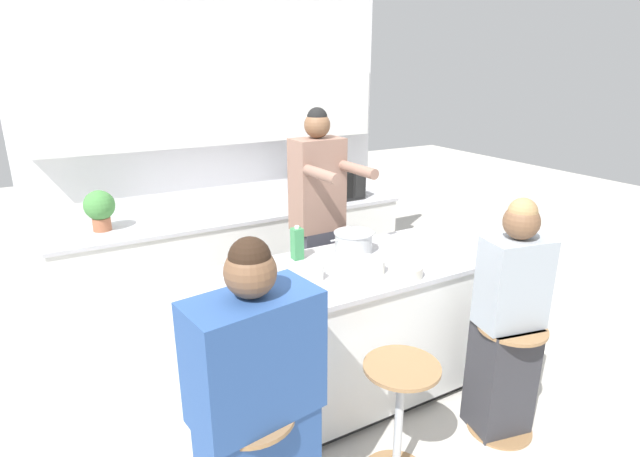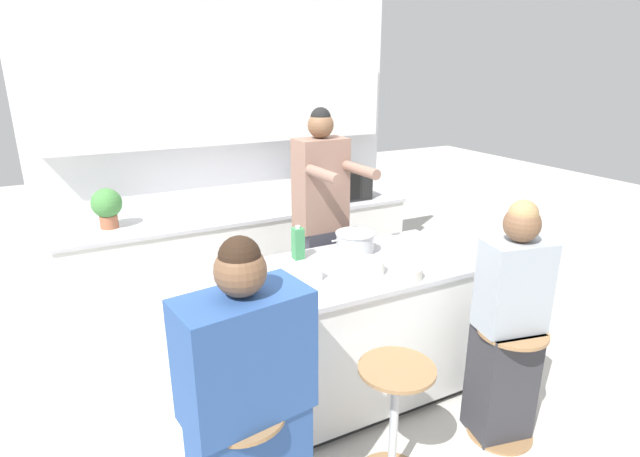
# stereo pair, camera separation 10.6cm
# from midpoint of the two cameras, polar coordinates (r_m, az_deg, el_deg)

# --- Properties ---
(ground_plane) EXTENTS (16.00, 16.00, 0.00)m
(ground_plane) POSITION_cam_midpoint_polar(r_m,az_deg,el_deg) (3.46, -0.23, -19.11)
(ground_plane) COLOR beige
(wall_back) EXTENTS (3.19, 0.22, 2.70)m
(wall_back) POSITION_cam_midpoint_polar(r_m,az_deg,el_deg) (4.51, -12.14, 10.74)
(wall_back) COLOR white
(wall_back) RESTS_ON ground_plane
(back_counter) EXTENTS (2.96, 0.68, 0.91)m
(back_counter) POSITION_cam_midpoint_polar(r_m,az_deg,el_deg) (4.47, -9.93, -3.60)
(back_counter) COLOR white
(back_counter) RESTS_ON ground_plane
(kitchen_island) EXTENTS (1.96, 0.81, 0.92)m
(kitchen_island) POSITION_cam_midpoint_polar(r_m,az_deg,el_deg) (3.20, -0.24, -12.48)
(kitchen_island) COLOR black
(kitchen_island) RESTS_ON ground_plane
(bar_stool_center) EXTENTS (0.38, 0.38, 0.70)m
(bar_stool_center) POSITION_cam_midpoint_polar(r_m,az_deg,el_deg) (2.74, 7.84, -20.64)
(bar_stool_center) COLOR #997047
(bar_stool_center) RESTS_ON ground_plane
(bar_stool_rightmost) EXTENTS (0.38, 0.38, 0.70)m
(bar_stool_rightmost) POSITION_cam_midpoint_polar(r_m,az_deg,el_deg) (3.20, 19.59, -15.35)
(bar_stool_rightmost) COLOR #997047
(bar_stool_rightmost) RESTS_ON ground_plane
(person_cooking) EXTENTS (0.38, 0.59, 1.83)m
(person_cooking) POSITION_cam_midpoint_polar(r_m,az_deg,el_deg) (3.63, -1.08, -0.77)
(person_cooking) COLOR #383842
(person_cooking) RESTS_ON ground_plane
(person_wrapped_blanket) EXTENTS (0.57, 0.36, 1.49)m
(person_wrapped_blanket) POSITION_cam_midpoint_polar(r_m,az_deg,el_deg) (2.28, -8.63, -20.08)
(person_wrapped_blanket) COLOR #2D5193
(person_wrapped_blanket) RESTS_ON ground_plane
(person_seated_near) EXTENTS (0.40, 0.33, 1.44)m
(person_seated_near) POSITION_cam_midpoint_polar(r_m,az_deg,el_deg) (3.07, 19.67, -10.77)
(person_seated_near) COLOR #333338
(person_seated_near) RESTS_ON ground_plane
(cooking_pot) EXTENTS (0.35, 0.26, 0.14)m
(cooking_pot) POSITION_cam_midpoint_polar(r_m,az_deg,el_deg) (3.28, 2.92, -1.55)
(cooking_pot) COLOR #B7BABC
(cooking_pot) RESTS_ON kitchen_island
(fruit_bowl) EXTENTS (0.20, 0.20, 0.07)m
(fruit_bowl) POSITION_cam_midpoint_polar(r_m,az_deg,el_deg) (2.96, 8.73, -4.82)
(fruit_bowl) COLOR silver
(fruit_bowl) RESTS_ON kitchen_island
(mixing_bowl_steel) EXTENTS (0.18, 0.18, 0.08)m
(mixing_bowl_steel) POSITION_cam_midpoint_polar(r_m,az_deg,el_deg) (2.98, 4.68, -4.27)
(mixing_bowl_steel) COLOR white
(mixing_bowl_steel) RESTS_ON kitchen_island
(coffee_cup_near) EXTENTS (0.11, 0.08, 0.09)m
(coffee_cup_near) POSITION_cam_midpoint_polar(r_m,az_deg,el_deg) (2.87, -1.42, -5.06)
(coffee_cup_near) COLOR white
(coffee_cup_near) RESTS_ON kitchen_island
(coffee_cup_far) EXTENTS (0.11, 0.08, 0.09)m
(coffee_cup_far) POSITION_cam_midpoint_polar(r_m,az_deg,el_deg) (2.65, -5.41, -7.21)
(coffee_cup_far) COLOR orange
(coffee_cup_far) RESTS_ON kitchen_island
(banana_bunch) EXTENTS (0.15, 0.11, 0.05)m
(banana_bunch) POSITION_cam_midpoint_polar(r_m,az_deg,el_deg) (2.51, -15.39, -10.03)
(banana_bunch) COLOR yellow
(banana_bunch) RESTS_ON kitchen_island
(juice_carton) EXTENTS (0.07, 0.07, 0.22)m
(juice_carton) POSITION_cam_midpoint_polar(r_m,az_deg,el_deg) (3.16, -3.59, -1.73)
(juice_carton) COLOR #38844C
(juice_carton) RESTS_ON kitchen_island
(microwave) EXTENTS (0.52, 0.37, 0.29)m
(microwave) POSITION_cam_midpoint_polar(r_m,az_deg,el_deg) (4.62, 0.71, 5.23)
(microwave) COLOR black
(microwave) RESTS_ON back_counter
(potted_plant) EXTENTS (0.22, 0.22, 0.31)m
(potted_plant) POSITION_cam_midpoint_polar(r_m,az_deg,el_deg) (4.08, -24.57, 2.16)
(potted_plant) COLOR #A86042
(potted_plant) RESTS_ON back_counter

